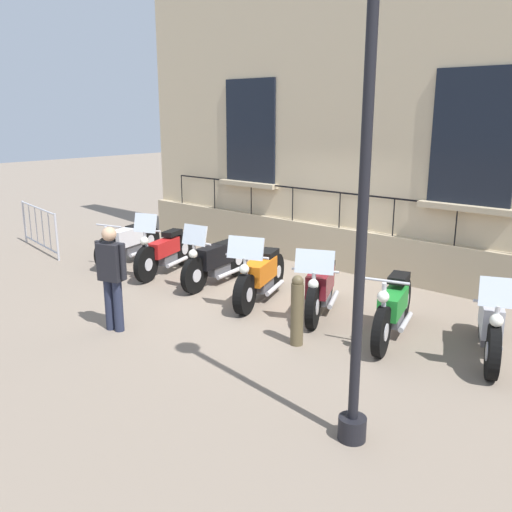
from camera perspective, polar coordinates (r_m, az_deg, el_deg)
ground_plane at (r=9.83m, az=1.76°, el=-4.01°), size 60.00×60.00×0.00m
building_facade at (r=11.43m, az=10.45°, el=20.09°), size 0.82×11.29×8.83m
motorcycle_white at (r=12.17m, az=-13.08°, el=1.42°), size 2.03×0.78×0.92m
motorcycle_red at (r=11.15m, az=-9.45°, el=0.43°), size 2.00×0.83×1.32m
motorcycle_black at (r=10.32m, az=-4.19°, el=-0.52°), size 2.00×0.60×1.24m
motorcycle_orange at (r=9.38m, az=0.45°, el=-2.12°), size 2.01×0.98×1.26m
motorcycle_maroon at (r=8.82m, az=6.72°, el=-3.28°), size 1.83×1.02×1.20m
motorcycle_green at (r=8.10m, az=14.05°, el=-5.41°), size 2.04×0.79×1.03m
motorcycle_silver at (r=7.87m, az=23.10°, el=-6.62°), size 1.90×0.91×1.26m
lamppost at (r=4.93m, az=11.28°, el=9.52°), size 0.33×0.33×4.80m
crowd_barrier at (r=13.72m, az=-21.55°, el=2.79°), size 0.44×2.27×1.05m
bollard at (r=7.62m, az=4.29°, el=-5.62°), size 0.18×0.18×1.01m
pedestrian_standing at (r=8.26m, az=-14.74°, el=-1.76°), size 0.31×0.51×1.57m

